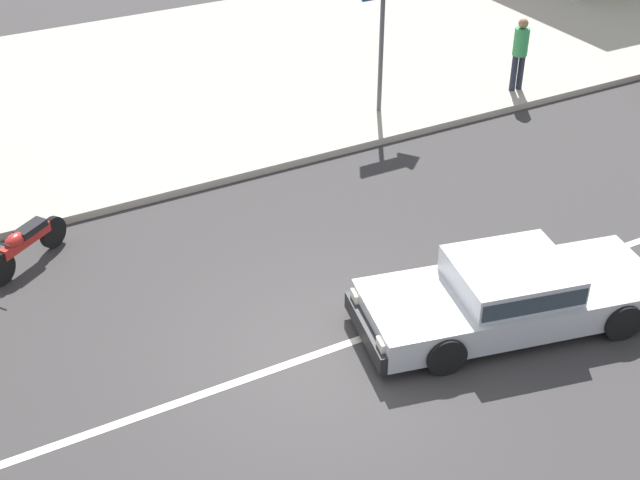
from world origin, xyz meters
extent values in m
plane|color=#383535|center=(0.00, 0.00, 0.00)|extent=(160.00, 160.00, 0.00)
cube|color=silver|center=(0.00, 0.00, 0.00)|extent=(50.40, 0.14, 0.01)
cube|color=#ADA393|center=(0.00, 10.30, 0.07)|extent=(68.00, 10.00, 0.15)
cube|color=#B7BABF|center=(2.89, -0.69, 0.41)|extent=(4.78, 2.61, 0.48)
cube|color=#B7BABF|center=(2.83, -0.68, 0.85)|extent=(1.98, 1.84, 0.42)
cube|color=#28333D|center=(2.83, -0.68, 0.85)|extent=(1.92, 1.86, 0.27)
cube|color=black|center=(0.63, -0.20, 0.31)|extent=(0.47, 1.64, 0.28)
cube|color=white|center=(0.53, -0.78, 0.51)|extent=(0.13, 0.25, 0.14)
cube|color=white|center=(0.78, 0.37, 0.51)|extent=(0.13, 0.25, 0.14)
cylinder|color=black|center=(1.35, -1.17, 0.30)|extent=(0.63, 0.34, 0.60)
cylinder|color=black|center=(1.69, 0.39, 0.30)|extent=(0.63, 0.34, 0.60)
cylinder|color=black|center=(4.08, -1.78, 0.30)|extent=(0.63, 0.34, 0.60)
cylinder|color=black|center=(4.43, -0.21, 0.30)|extent=(0.63, 0.34, 0.60)
cylinder|color=black|center=(-3.70, 3.97, 0.28)|extent=(0.52, 0.40, 0.56)
cylinder|color=black|center=(-2.68, 4.69, 0.28)|extent=(0.52, 0.40, 0.56)
cube|color=red|center=(-3.19, 4.33, 0.48)|extent=(0.95, 0.72, 0.18)
cube|color=black|center=(-3.06, 4.42, 0.62)|extent=(0.60, 0.52, 0.12)
ellipsoid|color=red|center=(-3.37, 4.21, 0.60)|extent=(0.47, 0.43, 0.22)
cylinder|color=#4C4C51|center=(5.00, 6.54, 1.42)|extent=(0.10, 0.10, 2.53)
cylinder|color=#232838|center=(8.30, 6.02, 0.57)|extent=(0.14, 0.14, 0.84)
cylinder|color=#232838|center=(8.50, 6.02, 0.57)|extent=(0.14, 0.14, 0.84)
cylinder|color=#389956|center=(8.40, 6.02, 1.30)|extent=(0.34, 0.34, 0.63)
sphere|color=#997051|center=(8.40, 6.02, 1.73)|extent=(0.23, 0.23, 0.23)
camera|label=1|loc=(-4.77, -8.81, 8.42)|focal=50.00mm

